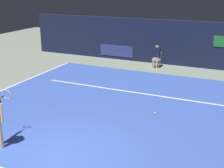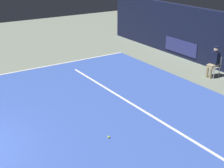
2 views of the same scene
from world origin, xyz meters
name	(u,v)px [view 2 (image 2 of 2)]	position (x,y,z in m)	size (l,w,h in m)	color
ground_plane	(85,116)	(0.00, 4.14, 0.00)	(34.52, 34.52, 0.00)	gray
court_surface	(85,116)	(0.00, 4.14, 0.01)	(10.94, 10.27, 0.01)	#3856B2
line_sideline_right	(29,70)	(-5.42, 4.14, 0.01)	(0.10, 10.27, 0.01)	white
line_service	(130,103)	(0.00, 5.93, 0.01)	(8.54, 0.10, 0.01)	white
line_judge_on_chair	(214,61)	(-0.25, 10.50, 0.69)	(0.45, 0.54, 1.32)	white
tennis_ball	(109,137)	(1.60, 4.03, 0.05)	(0.07, 0.07, 0.07)	#CCE033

